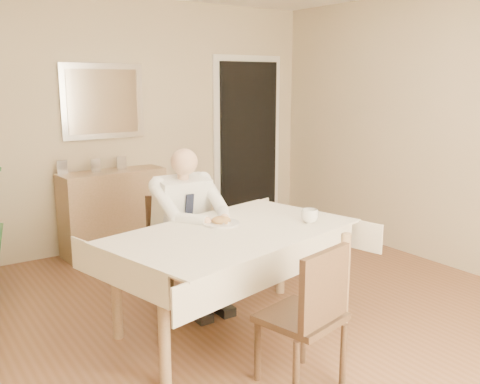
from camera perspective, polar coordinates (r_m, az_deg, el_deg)
room at (r=3.63m, az=3.11°, el=4.47°), size 5.00×5.02×2.60m
doorway at (r=6.55m, az=0.85°, el=5.17°), size 0.96×0.07×2.10m
mirror at (r=5.68m, az=-14.40°, el=9.34°), size 0.86×0.04×0.76m
dining_table at (r=3.71m, az=-0.73°, el=-5.34°), size 1.94×1.40×0.75m
chair_far at (r=4.49m, az=-6.91°, el=-5.00°), size 0.43×0.43×0.84m
chair_near at (r=3.10m, az=7.48°, el=-12.50°), size 0.50×0.50×0.88m
seated_man at (r=4.19m, az=-5.21°, el=-3.03°), size 0.48×0.72×1.24m
plate at (r=3.83m, az=-2.02°, el=-3.35°), size 0.26×0.26×0.02m
food at (r=3.82m, az=-2.02°, el=-3.04°), size 0.14×0.14×0.06m
knife at (r=3.80m, az=-1.02°, el=-3.22°), size 0.01×0.13×0.01m
fork at (r=3.76m, az=-2.05°, el=-3.39°), size 0.01×0.13×0.01m
coffee_mug at (r=3.90m, az=7.44°, el=-2.55°), size 0.15×0.15×0.10m
sideboard at (r=5.69m, az=-13.30°, el=-2.04°), size 1.09×0.44×0.85m
photo_frame_left at (r=5.52m, az=-18.44°, el=2.51°), size 0.10×0.02×0.14m
photo_frame_center at (r=5.55m, az=-15.15°, el=2.76°), size 0.10×0.02×0.14m
photo_frame_right at (r=5.64m, az=-12.53°, el=3.03°), size 0.10×0.02×0.14m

